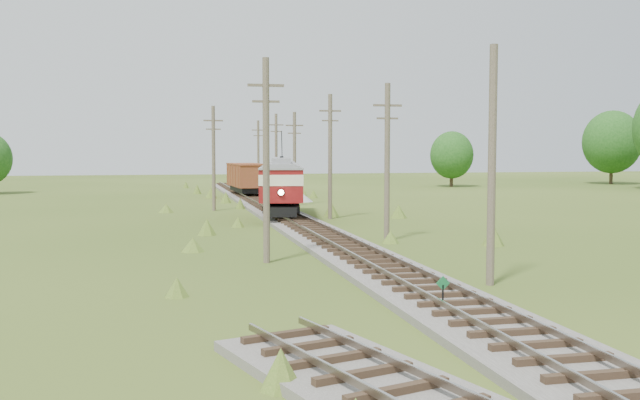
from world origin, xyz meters
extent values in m
plane|color=#364D17|center=(0.00, 0.00, 0.00)|extent=(260.00, 260.00, 0.00)
cube|color=#605B54|center=(0.00, 34.00, 0.12)|extent=(3.60, 96.00, 0.25)
cube|color=#726659|center=(-0.72, 34.00, 0.48)|extent=(0.08, 96.00, 0.17)
cube|color=#726659|center=(0.72, 34.00, 0.48)|extent=(0.08, 96.00, 0.17)
cube|color=#2D2116|center=(0.00, 34.00, 0.33)|extent=(2.40, 96.00, 0.16)
cylinder|color=black|center=(-0.20, 1.50, 0.40)|extent=(0.06, 0.06, 0.80)
cube|color=#186E36|center=(-0.20, 1.50, 0.85)|extent=(0.45, 0.03, 0.45)
cube|color=black|center=(0.00, 33.04, 1.03)|extent=(4.42, 11.75, 0.47)
cube|color=maroon|center=(0.00, 33.04, 2.07)|extent=(5.02, 12.81, 1.15)
cube|color=#F1E8C5|center=(0.00, 33.04, 3.01)|extent=(5.06, 12.88, 0.73)
cube|color=black|center=(0.00, 33.04, 3.01)|extent=(5.00, 12.33, 0.57)
cube|color=maroon|center=(0.00, 33.04, 3.53)|extent=(5.02, 12.81, 0.31)
cube|color=gray|center=(0.00, 33.04, 3.87)|extent=(5.10, 12.94, 0.40)
cube|color=gray|center=(0.00, 33.04, 4.23)|extent=(2.91, 9.46, 0.42)
sphere|color=#FFF2BF|center=(-1.09, 26.80, 2.23)|extent=(0.37, 0.37, 0.37)
cylinder|color=black|center=(0.32, 34.88, 5.40)|extent=(0.90, 4.79, 2.01)
cylinder|color=black|center=(-1.58, 28.52, 0.98)|extent=(0.27, 0.84, 0.83)
cylinder|color=black|center=(-0.04, 28.25, 0.98)|extent=(0.27, 0.84, 0.83)
cylinder|color=black|center=(0.04, 37.83, 0.98)|extent=(0.27, 0.84, 0.83)
cylinder|color=black|center=(1.58, 37.56, 0.98)|extent=(0.27, 0.84, 0.83)
cube|color=black|center=(0.00, 55.28, 0.95)|extent=(2.76, 8.17, 0.56)
cube|color=brown|center=(0.00, 55.28, 2.35)|extent=(3.39, 9.10, 2.24)
cube|color=brown|center=(0.00, 55.28, 3.53)|extent=(3.46, 9.28, 0.13)
cylinder|color=black|center=(-0.69, 52.55, 1.01)|extent=(0.18, 0.90, 0.90)
cylinder|color=black|center=(0.98, 52.64, 1.01)|extent=(0.18, 0.90, 0.90)
cylinder|color=black|center=(-0.98, 57.92, 1.01)|extent=(0.18, 0.90, 0.90)
cylinder|color=black|center=(0.69, 58.01, 1.01)|extent=(0.18, 0.90, 0.90)
cone|color=gray|center=(3.70, 49.55, 0.68)|extent=(3.64, 3.64, 1.37)
cone|color=gray|center=(4.61, 48.41, 0.40)|extent=(2.05, 2.05, 0.80)
cylinder|color=brown|center=(3.10, 5.00, 4.40)|extent=(0.30, 0.30, 8.80)
cylinder|color=brown|center=(3.30, 18.00, 4.30)|extent=(0.30, 0.30, 8.60)
cube|color=brown|center=(3.30, 18.00, 7.40)|extent=(1.60, 0.12, 0.12)
cube|color=brown|center=(3.30, 18.00, 6.70)|extent=(1.20, 0.10, 0.10)
cylinder|color=brown|center=(3.20, 31.00, 4.50)|extent=(0.30, 0.30, 9.00)
cube|color=brown|center=(3.20, 31.00, 7.80)|extent=(1.60, 0.12, 0.12)
cube|color=brown|center=(3.20, 31.00, 7.10)|extent=(1.20, 0.10, 0.10)
cylinder|color=brown|center=(3.00, 44.00, 4.20)|extent=(0.30, 0.30, 8.40)
cube|color=brown|center=(3.00, 44.00, 7.20)|extent=(1.60, 0.12, 0.12)
cube|color=brown|center=(3.00, 44.00, 6.50)|extent=(1.20, 0.10, 0.10)
cylinder|color=brown|center=(3.40, 57.00, 4.45)|extent=(0.30, 0.30, 8.90)
cube|color=brown|center=(3.40, 57.00, 7.70)|extent=(1.60, 0.12, 0.12)
cube|color=brown|center=(3.40, 57.00, 7.00)|extent=(1.20, 0.10, 0.10)
cylinder|color=brown|center=(3.20, 70.00, 4.35)|extent=(0.30, 0.30, 8.70)
cube|color=brown|center=(3.20, 70.00, 7.50)|extent=(1.60, 0.12, 0.12)
cube|color=brown|center=(3.20, 70.00, 6.80)|extent=(1.20, 0.10, 0.10)
cylinder|color=brown|center=(-4.20, 12.00, 4.50)|extent=(0.30, 0.30, 9.00)
cube|color=brown|center=(-4.20, 12.00, 7.80)|extent=(1.60, 0.12, 0.12)
cube|color=brown|center=(-4.20, 12.00, 7.10)|extent=(1.20, 0.10, 0.10)
cylinder|color=brown|center=(-4.50, 40.00, 4.30)|extent=(0.30, 0.30, 8.60)
cube|color=brown|center=(-4.50, 40.00, 7.40)|extent=(1.60, 0.12, 0.12)
cube|color=brown|center=(-4.50, 40.00, 6.70)|extent=(1.20, 0.10, 0.10)
cylinder|color=#38281C|center=(56.00, 74.00, 1.80)|extent=(0.50, 0.50, 3.60)
ellipsoid|color=#194915|center=(56.00, 74.00, 6.20)|extent=(8.40, 8.40, 9.24)
cylinder|color=#38281C|center=(30.00, 72.00, 1.26)|extent=(0.50, 0.50, 2.52)
ellipsoid|color=#194915|center=(30.00, 72.00, 4.34)|extent=(5.88, 5.88, 6.47)
camera|label=1|loc=(-8.69, -19.03, 4.98)|focal=40.00mm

